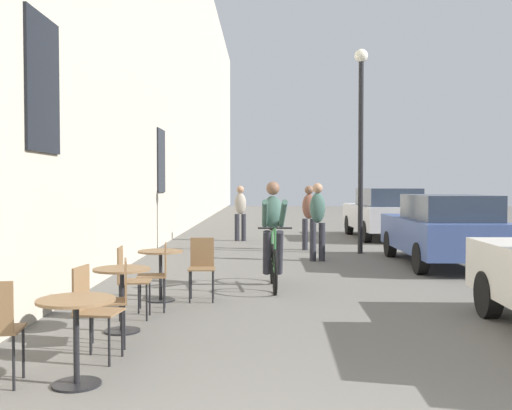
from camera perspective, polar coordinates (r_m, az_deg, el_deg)
name	(u,v)px	position (r m, az deg, el deg)	size (l,w,h in m)	color
building_facade_left	(154,26)	(17.40, -9.71, 16.42)	(0.54, 68.00, 12.04)	#B7AD99
cafe_table_near	(76,323)	(5.24, -16.73, -10.67)	(0.64, 0.64, 0.72)	black
cafe_chair_near_toward_street	(92,306)	(5.92, -15.36, -9.23)	(0.43, 0.43, 0.89)	black
cafe_table_mid	(122,286)	(6.96, -12.63, -7.50)	(0.64, 0.64, 0.72)	black
cafe_chair_mid_toward_street	(115,296)	(6.37, -13.22, -8.42)	(0.46, 0.46, 0.89)	black
cafe_chair_mid_toward_wall	(129,277)	(7.63, -12.01, -6.70)	(0.41, 0.41, 0.89)	black
cafe_table_far	(161,264)	(8.69, -9.06, -5.60)	(0.64, 0.64, 0.72)	black
cafe_chair_far_toward_street	(202,264)	(8.69, -5.17, -5.61)	(0.40, 0.40, 0.89)	black
cafe_chair_far_toward_wall	(158,271)	(8.03, -9.33, -6.25)	(0.43, 0.43, 0.89)	black
cyclist_on_bicycle	(273,237)	(9.71, 1.64, -3.07)	(0.52, 1.76, 1.74)	black
pedestrian_near	(317,217)	(13.07, 5.87, -1.16)	(0.37, 0.29, 1.69)	#26262D
pedestrian_mid	(309,214)	(15.23, 5.05, -0.84)	(0.35, 0.26, 1.64)	#26262D
pedestrian_far	(240,210)	(17.70, -1.50, -0.47)	(0.34, 0.24, 1.63)	#26262D
street_lamp	(361,124)	(14.70, 9.94, 7.57)	(0.32, 0.32, 4.90)	black
parked_car_second	(443,229)	(12.87, 17.35, -2.17)	(1.75, 4.10, 1.46)	#384C84
parked_car_third	(385,212)	(18.93, 12.12, -0.69)	(1.96, 4.41, 1.55)	#B7B7BC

